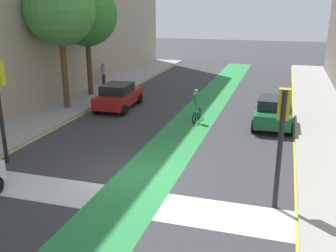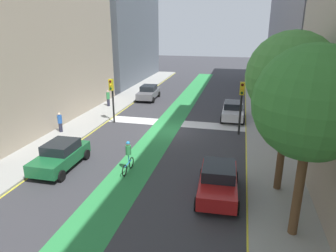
{
  "view_description": "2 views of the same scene",
  "coord_description": "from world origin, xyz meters",
  "px_view_note": "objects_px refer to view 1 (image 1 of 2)",
  "views": [
    {
      "loc": [
        5.2,
        -12.57,
        6.23
      ],
      "look_at": [
        0.4,
        3.36,
        0.97
      ],
      "focal_mm": 41.3,
      "sensor_mm": 36.0,
      "label": 1
    },
    {
      "loc": [
        -5.2,
        22.66,
        8.21
      ],
      "look_at": [
        -0.32,
        2.16,
        1.13
      ],
      "focal_mm": 32.56,
      "sensor_mm": 36.0,
      "label": 2
    }
  ],
  "objects_px": {
    "car_green_right_far": "(273,111)",
    "cyclist_in_lane": "(196,105)",
    "traffic_signal_near_left": "(0,93)",
    "street_tree_far": "(86,15)",
    "pedestrian_sidewalk_left_a": "(103,73)",
    "traffic_signal_near_right": "(282,126)",
    "car_red_left_far": "(118,96)",
    "street_tree_near": "(60,10)"
  },
  "relations": [
    {
      "from": "traffic_signal_near_left",
      "to": "pedestrian_sidewalk_left_a",
      "type": "relative_size",
      "value": 2.52
    },
    {
      "from": "car_green_right_far",
      "to": "street_tree_far",
      "type": "distance_m",
      "value": 13.86
    },
    {
      "from": "cyclist_in_lane",
      "to": "street_tree_near",
      "type": "xyz_separation_m",
      "value": [
        -8.24,
        0.29,
        4.93
      ]
    },
    {
      "from": "traffic_signal_near_right",
      "to": "traffic_signal_near_left",
      "type": "height_order",
      "value": "traffic_signal_near_left"
    },
    {
      "from": "car_red_left_far",
      "to": "cyclist_in_lane",
      "type": "relative_size",
      "value": 2.3
    },
    {
      "from": "traffic_signal_near_left",
      "to": "street_tree_far",
      "type": "bearing_deg",
      "value": 101.22
    },
    {
      "from": "traffic_signal_near_left",
      "to": "car_green_right_far",
      "type": "xyz_separation_m",
      "value": [
        10.26,
        8.29,
        -2.11
      ]
    },
    {
      "from": "traffic_signal_near_right",
      "to": "street_tree_near",
      "type": "distance_m",
      "value": 15.76
    },
    {
      "from": "traffic_signal_near_left",
      "to": "street_tree_far",
      "type": "xyz_separation_m",
      "value": [
        -2.32,
        11.69,
        2.63
      ]
    },
    {
      "from": "pedestrian_sidewalk_left_a",
      "to": "street_tree_near",
      "type": "distance_m",
      "value": 8.89
    },
    {
      "from": "traffic_signal_near_left",
      "to": "traffic_signal_near_right",
      "type": "bearing_deg",
      "value": -3.22
    },
    {
      "from": "car_green_right_far",
      "to": "pedestrian_sidewalk_left_a",
      "type": "relative_size",
      "value": 2.57
    },
    {
      "from": "car_green_right_far",
      "to": "traffic_signal_near_right",
      "type": "bearing_deg",
      "value": -87.22
    },
    {
      "from": "car_red_left_far",
      "to": "street_tree_far",
      "type": "relative_size",
      "value": 0.57
    },
    {
      "from": "cyclist_in_lane",
      "to": "traffic_signal_near_right",
      "type": "bearing_deg",
      "value": -61.73
    },
    {
      "from": "traffic_signal_near_left",
      "to": "street_tree_near",
      "type": "xyz_separation_m",
      "value": [
        -2.07,
        8.09,
        2.98
      ]
    },
    {
      "from": "car_red_left_far",
      "to": "pedestrian_sidewalk_left_a",
      "type": "height_order",
      "value": "pedestrian_sidewalk_left_a"
    },
    {
      "from": "car_red_left_far",
      "to": "car_green_right_far",
      "type": "xyz_separation_m",
      "value": [
        9.37,
        -0.94,
        0.0
      ]
    },
    {
      "from": "car_green_right_far",
      "to": "cyclist_in_lane",
      "type": "height_order",
      "value": "cyclist_in_lane"
    },
    {
      "from": "traffic_signal_near_right",
      "to": "traffic_signal_near_left",
      "type": "xyz_separation_m",
      "value": [
        -10.69,
        0.6,
        0.21
      ]
    },
    {
      "from": "traffic_signal_near_left",
      "to": "car_red_left_far",
      "type": "distance_m",
      "value": 9.51
    },
    {
      "from": "pedestrian_sidewalk_left_a",
      "to": "street_tree_far",
      "type": "xyz_separation_m",
      "value": [
        0.8,
        -3.73,
        4.56
      ]
    },
    {
      "from": "car_red_left_far",
      "to": "cyclist_in_lane",
      "type": "bearing_deg",
      "value": -15.14
    },
    {
      "from": "cyclist_in_lane",
      "to": "street_tree_near",
      "type": "height_order",
      "value": "street_tree_near"
    },
    {
      "from": "cyclist_in_lane",
      "to": "car_green_right_far",
      "type": "bearing_deg",
      "value": 6.9
    },
    {
      "from": "traffic_signal_near_left",
      "to": "cyclist_in_lane",
      "type": "xyz_separation_m",
      "value": [
        6.17,
        7.8,
        -1.94
      ]
    },
    {
      "from": "traffic_signal_near_right",
      "to": "traffic_signal_near_left",
      "type": "distance_m",
      "value": 10.71
    },
    {
      "from": "car_green_right_far",
      "to": "pedestrian_sidewalk_left_a",
      "type": "distance_m",
      "value": 15.16
    },
    {
      "from": "car_green_right_far",
      "to": "cyclist_in_lane",
      "type": "bearing_deg",
      "value": -173.1
    },
    {
      "from": "traffic_signal_near_left",
      "to": "cyclist_in_lane",
      "type": "relative_size",
      "value": 2.24
    },
    {
      "from": "cyclist_in_lane",
      "to": "traffic_signal_near_left",
      "type": "bearing_deg",
      "value": -128.35
    },
    {
      "from": "traffic_signal_near_right",
      "to": "pedestrian_sidewalk_left_a",
      "type": "xyz_separation_m",
      "value": [
        -13.81,
        16.02,
        -1.72
      ]
    },
    {
      "from": "pedestrian_sidewalk_left_a",
      "to": "street_tree_near",
      "type": "xyz_separation_m",
      "value": [
        1.05,
        -7.33,
        4.91
      ]
    },
    {
      "from": "traffic_signal_near_right",
      "to": "pedestrian_sidewalk_left_a",
      "type": "distance_m",
      "value": 21.22
    },
    {
      "from": "car_red_left_far",
      "to": "cyclist_in_lane",
      "type": "distance_m",
      "value": 5.48
    },
    {
      "from": "street_tree_near",
      "to": "street_tree_far",
      "type": "xyz_separation_m",
      "value": [
        -0.25,
        3.6,
        -0.35
      ]
    },
    {
      "from": "traffic_signal_near_right",
      "to": "car_green_right_far",
      "type": "bearing_deg",
      "value": 92.78
    },
    {
      "from": "traffic_signal_near_left",
      "to": "street_tree_far",
      "type": "height_order",
      "value": "street_tree_far"
    },
    {
      "from": "traffic_signal_near_right",
      "to": "car_red_left_far",
      "type": "xyz_separation_m",
      "value": [
        -9.8,
        9.83,
        -1.91
      ]
    },
    {
      "from": "cyclist_in_lane",
      "to": "street_tree_far",
      "type": "bearing_deg",
      "value": 155.37
    },
    {
      "from": "car_red_left_far",
      "to": "car_green_right_far",
      "type": "bearing_deg",
      "value": -5.7
    },
    {
      "from": "cyclist_in_lane",
      "to": "street_tree_near",
      "type": "bearing_deg",
      "value": 177.96
    }
  ]
}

